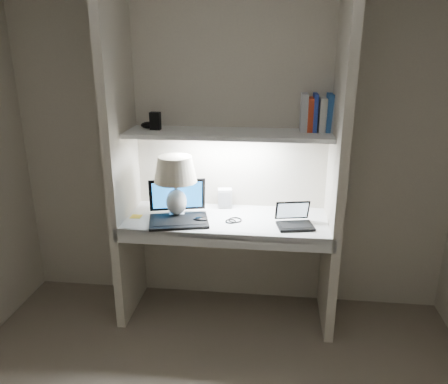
# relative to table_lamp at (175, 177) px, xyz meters

# --- Properties ---
(back_wall) EXTENTS (3.20, 0.01, 2.50)m
(back_wall) POSITION_rel_table_lamp_xyz_m (0.35, 0.28, 0.19)
(back_wall) COLOR #BEB3A2
(back_wall) RESTS_ON floor
(alcove_panel_left) EXTENTS (0.06, 0.55, 2.50)m
(alcove_panel_left) POSITION_rel_table_lamp_xyz_m (-0.38, 0.00, 0.19)
(alcove_panel_left) COLOR #BEB3A2
(alcove_panel_left) RESTS_ON floor
(alcove_panel_right) EXTENTS (0.06, 0.55, 2.50)m
(alcove_panel_right) POSITION_rel_table_lamp_xyz_m (1.08, 0.00, 0.19)
(alcove_panel_right) COLOR #BEB3A2
(alcove_panel_right) RESTS_ON floor
(desk) EXTENTS (1.40, 0.55, 0.04)m
(desk) POSITION_rel_table_lamp_xyz_m (0.35, 0.00, -0.31)
(desk) COLOR white
(desk) RESTS_ON alcove_panel_left
(desk_apron) EXTENTS (1.46, 0.03, 0.10)m
(desk_apron) POSITION_rel_table_lamp_xyz_m (0.35, -0.26, -0.34)
(desk_apron) COLOR silver
(desk_apron) RESTS_ON desk
(shelf) EXTENTS (1.40, 0.36, 0.03)m
(shelf) POSITION_rel_table_lamp_xyz_m (0.35, 0.10, 0.29)
(shelf) COLOR silver
(shelf) RESTS_ON back_wall
(strip_light) EXTENTS (0.60, 0.04, 0.02)m
(strip_light) POSITION_rel_table_lamp_xyz_m (0.35, 0.10, 0.26)
(strip_light) COLOR white
(strip_light) RESTS_ON shelf
(table_lamp) EXTENTS (0.30, 0.30, 0.44)m
(table_lamp) POSITION_rel_table_lamp_xyz_m (0.00, 0.00, 0.00)
(table_lamp) COLOR white
(table_lamp) RESTS_ON desk
(laptop_main) EXTENTS (0.47, 0.43, 0.27)m
(laptop_main) POSITION_rel_table_lamp_xyz_m (0.02, -0.05, -0.23)
(laptop_main) COLOR black
(laptop_main) RESTS_ON desk
(laptop_netbook) EXTENTS (0.27, 0.25, 0.15)m
(laptop_netbook) POSITION_rel_table_lamp_xyz_m (0.82, -0.07, -0.26)
(laptop_netbook) COLOR black
(laptop_netbook) RESTS_ON desk
(speaker) EXTENTS (0.11, 0.09, 0.14)m
(speaker) POSITION_rel_table_lamp_xyz_m (0.32, 0.22, -0.22)
(speaker) COLOR silver
(speaker) RESTS_ON desk
(mouse) EXTENTS (0.11, 0.07, 0.04)m
(mouse) POSITION_rel_table_lamp_xyz_m (0.18, -0.09, -0.28)
(mouse) COLOR black
(mouse) RESTS_ON desk
(cable_coil) EXTENTS (0.09, 0.09, 0.01)m
(cable_coil) POSITION_rel_table_lamp_xyz_m (0.42, -0.04, -0.29)
(cable_coil) COLOR black
(cable_coil) RESTS_ON desk
(sticky_note) EXTENTS (0.08, 0.08, 0.00)m
(sticky_note) POSITION_rel_table_lamp_xyz_m (-0.29, -0.04, -0.29)
(sticky_note) COLOR yellow
(sticky_note) RESTS_ON desk
(book_row) EXTENTS (0.24, 0.17, 0.25)m
(book_row) POSITION_rel_table_lamp_xyz_m (0.95, 0.20, 0.42)
(book_row) COLOR #BEBEBE
(book_row) RESTS_ON shelf
(shelf_box) EXTENTS (0.07, 0.05, 0.12)m
(shelf_box) POSITION_rel_table_lamp_xyz_m (-0.16, 0.12, 0.36)
(shelf_box) COLOR black
(shelf_box) RESTS_ON shelf
(shelf_gadget) EXTENTS (0.13, 0.10, 0.05)m
(shelf_gadget) POSITION_rel_table_lamp_xyz_m (-0.21, 0.15, 0.33)
(shelf_gadget) COLOR black
(shelf_gadget) RESTS_ON shelf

